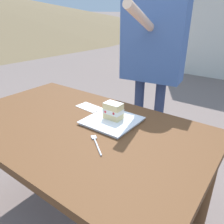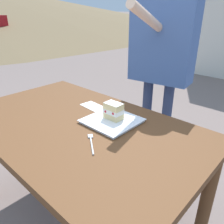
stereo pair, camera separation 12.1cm
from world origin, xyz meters
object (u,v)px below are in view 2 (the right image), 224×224
at_px(paper_napkin, 93,106).
at_px(diner_person, 162,45).
at_px(dessert_fork, 91,142).
at_px(cake_slice, 113,111).
at_px(patio_table, 78,138).
at_px(dessert_plate, 112,121).

distance_m(paper_napkin, diner_person, 0.65).
bearing_deg(paper_napkin, dessert_fork, -43.75).
bearing_deg(paper_napkin, diner_person, 73.94).
height_order(cake_slice, paper_napkin, cake_slice).
distance_m(dessert_fork, paper_napkin, 0.43).
xyz_separation_m(paper_napkin, diner_person, (0.15, 0.53, 0.34)).
bearing_deg(cake_slice, patio_table, -131.52).
xyz_separation_m(cake_slice, paper_napkin, (-0.23, 0.06, -0.06)).
xyz_separation_m(patio_table, dessert_plate, (0.14, 0.14, 0.11)).
relative_size(cake_slice, dessert_fork, 0.69).
bearing_deg(patio_table, dessert_plate, 44.57).
height_order(dessert_plate, paper_napkin, dessert_plate).
bearing_deg(paper_napkin, dessert_plate, -18.05).
bearing_deg(patio_table, paper_napkin, 114.88).
height_order(dessert_fork, paper_napkin, dessert_fork).
distance_m(dessert_fork, diner_person, 0.91).
xyz_separation_m(patio_table, cake_slice, (0.14, 0.15, 0.16)).
bearing_deg(paper_napkin, patio_table, -65.12).
relative_size(dessert_plate, diner_person, 0.17).
relative_size(patio_table, dessert_fork, 9.73).
relative_size(patio_table, paper_napkin, 8.40).
distance_m(cake_slice, dessert_fork, 0.26).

